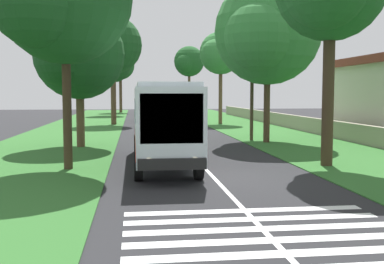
{
  "coord_description": "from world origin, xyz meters",
  "views": [
    {
      "loc": [
        -17.97,
        3.1,
        3.33
      ],
      "look_at": [
        2.68,
        0.54,
        1.6
      ],
      "focal_mm": 43.9,
      "sensor_mm": 36.0,
      "label": 1
    }
  ],
  "objects_px": {
    "trailing_car_0": "(153,125)",
    "roadside_tree_left_3": "(78,56)",
    "roadside_tree_left_0": "(120,67)",
    "coach_bus": "(162,119)",
    "roadside_tree_right_1": "(219,54)",
    "roadside_tree_left_2": "(61,0)",
    "roadside_tree_left_4": "(112,65)",
    "roadside_tree_right_0": "(188,62)",
    "utility_pole": "(252,77)",
    "trailing_car_1": "(146,120)",
    "roadside_tree_left_1": "(111,46)",
    "trailing_minibus_0": "(147,108)",
    "roadside_tree_right_2": "(264,35)"
  },
  "relations": [
    {
      "from": "roadside_tree_left_3",
      "to": "roadside_tree_right_0",
      "type": "bearing_deg",
      "value": -16.01
    },
    {
      "from": "roadside_tree_left_1",
      "to": "utility_pole",
      "type": "xyz_separation_m",
      "value": [
        -17.9,
        -10.44,
        -3.77
      ]
    },
    {
      "from": "trailing_car_0",
      "to": "roadside_tree_left_1",
      "type": "xyz_separation_m",
      "value": [
        11.3,
        3.81,
        7.52
      ]
    },
    {
      "from": "trailing_minibus_0",
      "to": "roadside_tree_right_0",
      "type": "bearing_deg",
      "value": -25.78
    },
    {
      "from": "trailing_car_0",
      "to": "roadside_tree_right_1",
      "type": "relative_size",
      "value": 0.44
    },
    {
      "from": "trailing_car_1",
      "to": "utility_pole",
      "type": "relative_size",
      "value": 0.51
    },
    {
      "from": "roadside_tree_left_1",
      "to": "roadside_tree_right_0",
      "type": "height_order",
      "value": "roadside_tree_left_1"
    },
    {
      "from": "coach_bus",
      "to": "roadside_tree_left_4",
      "type": "relative_size",
      "value": 1.09
    },
    {
      "from": "roadside_tree_left_3",
      "to": "utility_pole",
      "type": "relative_size",
      "value": 0.99
    },
    {
      "from": "coach_bus",
      "to": "roadside_tree_right_2",
      "type": "height_order",
      "value": "roadside_tree_right_2"
    },
    {
      "from": "roadside_tree_left_1",
      "to": "roadside_tree_right_2",
      "type": "height_order",
      "value": "roadside_tree_left_1"
    },
    {
      "from": "trailing_car_1",
      "to": "roadside_tree_left_0",
      "type": "relative_size",
      "value": 0.42
    },
    {
      "from": "roadside_tree_left_1",
      "to": "roadside_tree_right_1",
      "type": "relative_size",
      "value": 1.15
    },
    {
      "from": "roadside_tree_left_4",
      "to": "roadside_tree_right_2",
      "type": "relative_size",
      "value": 0.94
    },
    {
      "from": "roadside_tree_left_0",
      "to": "coach_bus",
      "type": "bearing_deg",
      "value": -176.49
    },
    {
      "from": "coach_bus",
      "to": "utility_pole",
      "type": "relative_size",
      "value": 1.32
    },
    {
      "from": "roadside_tree_left_2",
      "to": "utility_pole",
      "type": "bearing_deg",
      "value": -44.67
    },
    {
      "from": "roadside_tree_left_4",
      "to": "roadside_tree_right_0",
      "type": "height_order",
      "value": "roadside_tree_left_4"
    },
    {
      "from": "coach_bus",
      "to": "roadside_tree_right_0",
      "type": "height_order",
      "value": "roadside_tree_right_0"
    },
    {
      "from": "trailing_minibus_0",
      "to": "roadside_tree_left_2",
      "type": "height_order",
      "value": "roadside_tree_left_2"
    },
    {
      "from": "roadside_tree_right_1",
      "to": "roadside_tree_right_0",
      "type": "bearing_deg",
      "value": 3.05
    },
    {
      "from": "roadside_tree_left_2",
      "to": "utility_pole",
      "type": "xyz_separation_m",
      "value": [
        11.34,
        -11.21,
        -2.82
      ]
    },
    {
      "from": "roadside_tree_left_2",
      "to": "roadside_tree_left_4",
      "type": "xyz_separation_m",
      "value": [
        49.77,
        0.08,
        0.15
      ]
    },
    {
      "from": "trailing_car_0",
      "to": "roadside_tree_right_0",
      "type": "relative_size",
      "value": 0.42
    },
    {
      "from": "coach_bus",
      "to": "trailing_car_0",
      "type": "relative_size",
      "value": 2.6
    },
    {
      "from": "coach_bus",
      "to": "roadside_tree_right_0",
      "type": "relative_size",
      "value": 1.09
    },
    {
      "from": "trailing_minibus_0",
      "to": "roadside_tree_left_4",
      "type": "height_order",
      "value": "roadside_tree_left_4"
    },
    {
      "from": "roadside_tree_right_2",
      "to": "roadside_tree_left_4",
      "type": "bearing_deg",
      "value": 16.49
    },
    {
      "from": "roadside_tree_left_0",
      "to": "roadside_tree_left_2",
      "type": "bearing_deg",
      "value": 179.35
    },
    {
      "from": "coach_bus",
      "to": "trailing_minibus_0",
      "type": "bearing_deg",
      "value": -0.31
    },
    {
      "from": "trailing_minibus_0",
      "to": "roadside_tree_left_0",
      "type": "bearing_deg",
      "value": 8.6
    },
    {
      "from": "trailing_car_0",
      "to": "roadside_tree_right_1",
      "type": "xyz_separation_m",
      "value": [
        11.15,
        -7.55,
        6.78
      ]
    },
    {
      "from": "roadside_tree_left_3",
      "to": "roadside_tree_right_0",
      "type": "height_order",
      "value": "roadside_tree_right_0"
    },
    {
      "from": "trailing_car_1",
      "to": "roadside_tree_left_2",
      "type": "relative_size",
      "value": 0.42
    },
    {
      "from": "trailing_minibus_0",
      "to": "roadside_tree_left_3",
      "type": "distance_m",
      "value": 26.98
    },
    {
      "from": "roadside_tree_left_0",
      "to": "roadside_tree_left_3",
      "type": "xyz_separation_m",
      "value": [
        -51.44,
        1.04,
        -2.26
      ]
    },
    {
      "from": "trailing_car_0",
      "to": "roadside_tree_left_3",
      "type": "height_order",
      "value": "roadside_tree_left_3"
    },
    {
      "from": "coach_bus",
      "to": "trailing_car_1",
      "type": "relative_size",
      "value": 2.6
    },
    {
      "from": "trailing_car_0",
      "to": "trailing_minibus_0",
      "type": "distance_m",
      "value": 17.06
    },
    {
      "from": "coach_bus",
      "to": "utility_pole",
      "type": "height_order",
      "value": "utility_pole"
    },
    {
      "from": "coach_bus",
      "to": "trailing_car_0",
      "type": "height_order",
      "value": "coach_bus"
    },
    {
      "from": "roadside_tree_left_3",
      "to": "roadside_tree_left_4",
      "type": "xyz_separation_m",
      "value": [
        41.03,
        -0.27,
        1.84
      ]
    },
    {
      "from": "roadside_tree_left_3",
      "to": "utility_pole",
      "type": "height_order",
      "value": "utility_pole"
    },
    {
      "from": "coach_bus",
      "to": "utility_pole",
      "type": "distance_m",
      "value": 12.66
    },
    {
      "from": "trailing_car_1",
      "to": "roadside_tree_left_1",
      "type": "relative_size",
      "value": 0.38
    },
    {
      "from": "trailing_minibus_0",
      "to": "utility_pole",
      "type": "distance_m",
      "value": 24.73
    },
    {
      "from": "roadside_tree_left_2",
      "to": "roadside_tree_right_1",
      "type": "height_order",
      "value": "roadside_tree_left_2"
    },
    {
      "from": "roadside_tree_left_0",
      "to": "roadside_tree_right_1",
      "type": "height_order",
      "value": "roadside_tree_left_0"
    },
    {
      "from": "roadside_tree_right_2",
      "to": "roadside_tree_left_0",
      "type": "bearing_deg",
      "value": 12.36
    },
    {
      "from": "trailing_car_1",
      "to": "roadside_tree_right_0",
      "type": "bearing_deg",
      "value": -16.64
    }
  ]
}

